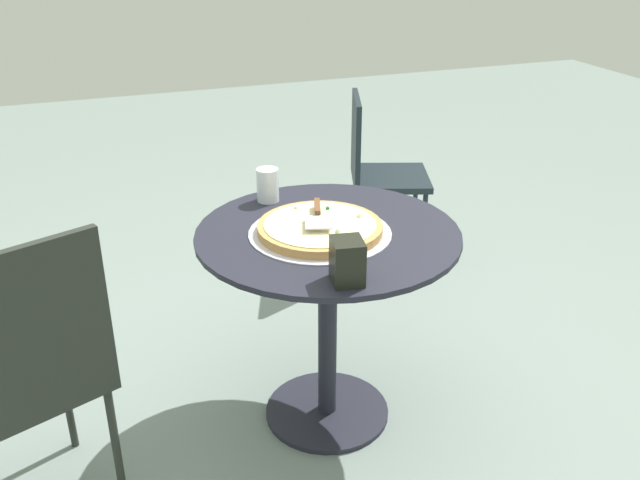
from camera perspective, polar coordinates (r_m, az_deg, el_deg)
name	(u,v)px	position (r m, az deg, el deg)	size (l,w,h in m)	color
ground_plane	(327,413)	(2.56, 0.58, -13.87)	(10.00, 10.00, 0.00)	gray
patio_table	(328,283)	(2.27, 0.63, -3.54)	(0.83, 0.83, 0.71)	#21222E
pizza_on_tray	(320,228)	(2.16, 0.00, 0.94)	(0.44, 0.44, 0.05)	silver
pizza_server	(318,214)	(2.17, -0.19, 2.14)	(0.11, 0.21, 0.02)	silver
drinking_cup	(268,185)	(2.40, -4.28, 4.49)	(0.08, 0.08, 0.12)	silver
napkin_dispenser	(347,261)	(1.86, 2.24, -1.74)	(0.09, 0.08, 0.12)	black
patio_chair_near	(23,368)	(2.02, -23.01, -9.59)	(0.53, 0.53, 0.92)	#272B25
patio_chair_corner	(376,167)	(3.41, 4.62, 5.96)	(0.47, 0.47, 0.83)	#19242A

